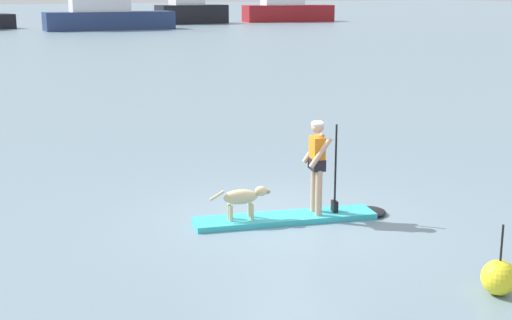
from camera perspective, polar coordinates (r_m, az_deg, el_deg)
name	(u,v)px	position (r m, az deg, el deg)	size (l,w,h in m)	color
ground_plane	(285,221)	(12.79, 2.31, -4.81)	(400.00, 400.00, 0.00)	slate
paddleboard	(297,217)	(12.84, 3.29, -4.52)	(3.54, 1.61, 0.10)	#33B2BF
person_paddler	(318,160)	(12.67, 4.89, -0.01)	(0.67, 0.57, 1.67)	tan
dog	(243,198)	(12.46, -1.02, -2.98)	(1.05, 0.41, 0.56)	#CCB78C
moored_boat_port	(107,15)	(75.61, -11.67, 11.15)	(13.17, 4.43, 9.93)	navy
moored_boat_far_starboard	(191,10)	(88.01, -5.17, 11.67)	(8.43, 3.51, 12.36)	black
moored_boat_starboard	(287,9)	(93.46, 2.44, 11.78)	(11.79, 6.02, 4.63)	maroon
marker_buoy	(499,277)	(10.26, 18.62, -8.77)	(0.48, 0.48, 0.98)	yellow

